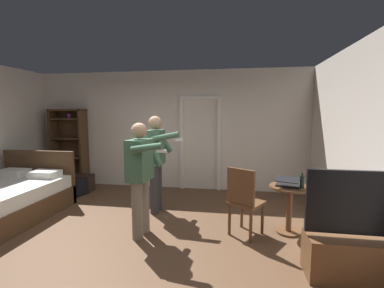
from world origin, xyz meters
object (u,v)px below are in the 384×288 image
Objects in this scene: wooden_chair at (244,199)px; side_table at (289,202)px; bed at (3,200)px; suitcase_small at (80,183)px; person_blue_shirt at (141,172)px; laptop at (288,183)px; bottle_on_table at (302,182)px; bookshelf at (70,145)px; tv_flatscreen at (361,249)px; suitcase_dark at (73,186)px; person_striped_shirt at (156,157)px.

side_table is at bearing 18.02° from wooden_chair.
bed is 1.64m from suitcase_small.
laptop is at bearing 10.37° from person_blue_shirt.
laptop is (-0.04, -0.04, 0.29)m from side_table.
bottle_on_table is (0.14, -0.08, 0.33)m from side_table.
bookshelf reaches higher than tv_flatscreen.
bottle_on_table is (4.72, 0.12, 0.49)m from bed.
wooden_chair is 3.82m from suitcase_dark.
bottle_on_table is 4.56m from suitcase_dark.
wooden_chair is 1.72m from person_striped_shirt.
person_striped_shirt is at bearing 165.35° from bottle_on_table.
laptop is 4.37m from suitcase_dark.
person_blue_shirt is 2.87m from suitcase_small.
bed is 4.59m from side_table.
wooden_chair is (4.08, -2.08, -0.45)m from bookshelf.
bookshelf is at bearing 152.49° from person_striped_shirt.
wooden_chair reaches higher than suitcase_dark.
bottle_on_table is 0.43× the size of suitcase_dark.
laptop is at bearing 15.73° from wooden_chair.
person_striped_shirt is at bearing 93.65° from person_blue_shirt.
bookshelf is 1.09× the size of person_striped_shirt.
person_blue_shirt is (2.64, -2.28, -0.07)m from bookshelf.
tv_flatscreen is at bearing -62.97° from side_table.
suitcase_dark is at bearing 143.53° from person_blue_shirt.
person_blue_shirt is at bearing -172.00° from wooden_chair.
person_striped_shirt is (2.43, 0.72, 0.67)m from bed.
tv_flatscreen reaches higher than side_table.
person_blue_shirt is (2.49, -0.22, 0.62)m from bed.
person_blue_shirt is at bearing -168.76° from side_table.
bed reaches higher than suitcase_small.
suitcase_dark is at bearing 164.72° from side_table.
person_blue_shirt is at bearing -4.97° from bed.
side_table is at bearing -1.51° from suitcase_dark.
laptop is 4.43m from suitcase_small.
suitcase_small is (-3.54, 1.60, -0.36)m from wooden_chair.
bed is 2.62m from person_striped_shirt.
bottle_on_table is (4.87, -1.94, -0.20)m from bookshelf.
laptop is at bearing 168.01° from bottle_on_table.
bottle_on_table is 0.41× the size of suitcase_small.
person_striped_shirt is at bearing -29.11° from suitcase_small.
suitcase_dark is at bearing 74.69° from bed.
tv_flatscreen is 5.29× the size of bottle_on_table.
tv_flatscreen is 1.67× the size of side_table.
bookshelf reaches higher than bed.
wooden_chair is at bearing -26.15° from person_striped_shirt.
wooden_chair is 1.50m from person_blue_shirt.
bed reaches higher than wooden_chair.
wooden_chair is (3.92, -0.02, 0.24)m from bed.
suitcase_dark is (-3.55, 1.36, -0.36)m from wooden_chair.
bottle_on_table is 2.26m from person_blue_shirt.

